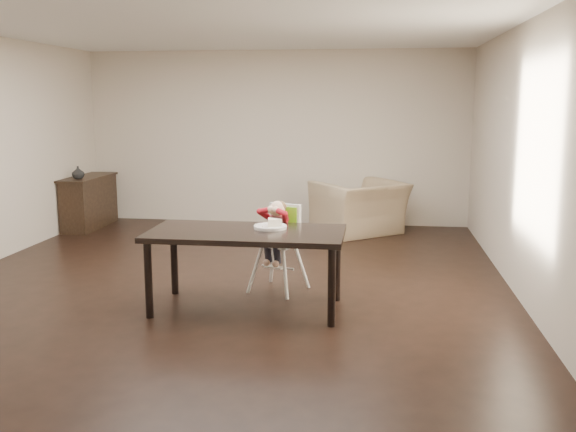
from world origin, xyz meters
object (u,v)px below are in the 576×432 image
armchair (359,199)px  dining_table (246,239)px  sideboard (89,202)px  high_chair (279,227)px

armchair → dining_table: bearing=37.8°
armchair → sideboard: 4.13m
dining_table → high_chair: high_chair is taller
dining_table → high_chair: size_ratio=1.92×
high_chair → dining_table: bearing=-86.9°
high_chair → sideboard: high_chair is taller
dining_table → high_chair: (0.21, 0.65, -0.01)m
armchair → sideboard: size_ratio=0.93×
high_chair → armchair: size_ratio=0.80×
sideboard → high_chair: bearing=-40.3°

